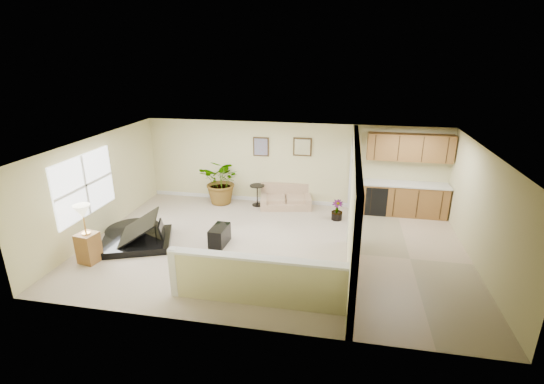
% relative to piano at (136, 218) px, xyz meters
% --- Properties ---
extents(floor, '(9.00, 9.00, 0.00)m').
position_rel_piano_xyz_m(floor, '(3.36, 0.33, -0.64)').
color(floor, '#B6A48E').
rests_on(floor, ground).
extents(back_wall, '(9.00, 0.04, 2.50)m').
position_rel_piano_xyz_m(back_wall, '(3.36, 3.33, 0.61)').
color(back_wall, '#CCC58B').
rests_on(back_wall, floor).
extents(front_wall, '(9.00, 0.04, 2.50)m').
position_rel_piano_xyz_m(front_wall, '(3.36, -2.67, 0.61)').
color(front_wall, '#CCC58B').
rests_on(front_wall, floor).
extents(left_wall, '(0.04, 6.00, 2.50)m').
position_rel_piano_xyz_m(left_wall, '(-1.14, 0.33, 0.61)').
color(left_wall, '#CCC58B').
rests_on(left_wall, floor).
extents(right_wall, '(0.04, 6.00, 2.50)m').
position_rel_piano_xyz_m(right_wall, '(7.86, 0.33, 0.61)').
color(right_wall, '#CCC58B').
rests_on(right_wall, floor).
extents(ceiling, '(9.00, 6.00, 0.04)m').
position_rel_piano_xyz_m(ceiling, '(3.36, 0.33, 1.86)').
color(ceiling, white).
rests_on(ceiling, back_wall).
extents(kitchen_vinyl, '(2.70, 6.00, 0.01)m').
position_rel_piano_xyz_m(kitchen_vinyl, '(6.51, 0.33, -0.63)').
color(kitchen_vinyl, tan).
rests_on(kitchen_vinyl, floor).
extents(interior_partition, '(0.18, 5.99, 2.50)m').
position_rel_piano_xyz_m(interior_partition, '(5.16, 0.59, 0.58)').
color(interior_partition, '#CCC58B').
rests_on(interior_partition, floor).
extents(pony_half_wall, '(3.42, 0.22, 1.00)m').
position_rel_piano_xyz_m(pony_half_wall, '(3.43, -1.97, -0.12)').
color(pony_half_wall, '#CCC58B').
rests_on(pony_half_wall, floor).
extents(left_window, '(0.05, 2.15, 1.45)m').
position_rel_piano_xyz_m(left_window, '(-1.13, -0.17, 0.81)').
color(left_window, white).
rests_on(left_window, left_wall).
extents(wall_art_left, '(0.48, 0.04, 0.58)m').
position_rel_piano_xyz_m(wall_art_left, '(2.41, 3.31, 1.11)').
color(wall_art_left, '#392814').
rests_on(wall_art_left, back_wall).
extents(wall_mirror, '(0.55, 0.04, 0.55)m').
position_rel_piano_xyz_m(wall_mirror, '(3.66, 3.31, 1.16)').
color(wall_mirror, '#392814').
rests_on(wall_mirror, back_wall).
extents(kitchen_cabinets, '(2.36, 0.65, 2.33)m').
position_rel_piano_xyz_m(kitchen_cabinets, '(6.55, 3.07, 0.23)').
color(kitchen_cabinets, brown).
rests_on(kitchen_cabinets, floor).
extents(piano, '(2.26, 2.23, 1.52)m').
position_rel_piano_xyz_m(piano, '(0.00, 0.00, 0.00)').
color(piano, black).
rests_on(piano, floor).
extents(piano_bench, '(0.38, 0.70, 0.46)m').
position_rel_piano_xyz_m(piano_bench, '(2.03, 0.23, -0.41)').
color(piano_bench, black).
rests_on(piano_bench, floor).
extents(loveseat, '(1.65, 1.12, 0.86)m').
position_rel_piano_xyz_m(loveseat, '(3.23, 3.03, -0.31)').
color(loveseat, tan).
rests_on(loveseat, floor).
extents(accent_table, '(0.45, 0.45, 0.65)m').
position_rel_piano_xyz_m(accent_table, '(2.36, 2.94, -0.22)').
color(accent_table, black).
rests_on(accent_table, floor).
extents(palm_plant, '(1.45, 1.30, 1.44)m').
position_rel_piano_xyz_m(palm_plant, '(1.27, 2.93, 0.07)').
color(palm_plant, black).
rests_on(palm_plant, floor).
extents(small_plant, '(0.37, 0.37, 0.57)m').
position_rel_piano_xyz_m(small_plant, '(4.78, 2.29, -0.39)').
color(small_plant, black).
rests_on(small_plant, floor).
extents(lamp_stand, '(0.46, 0.46, 1.36)m').
position_rel_piano_xyz_m(lamp_stand, '(-0.56, -1.12, -0.06)').
color(lamp_stand, brown).
rests_on(lamp_stand, floor).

